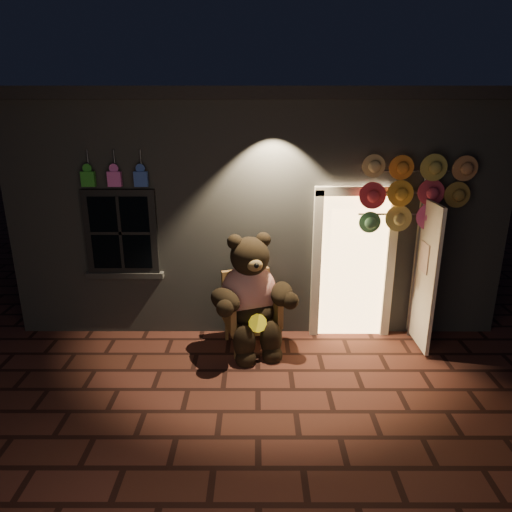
{
  "coord_description": "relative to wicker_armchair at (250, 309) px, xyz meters",
  "views": [
    {
      "loc": [
        -0.02,
        -4.68,
        3.17
      ],
      "look_at": [
        -0.02,
        1.0,
        1.35
      ],
      "focal_mm": 32.0,
      "sensor_mm": 36.0,
      "label": 1
    }
  ],
  "objects": [
    {
      "name": "hat_rack",
      "position": [
        2.14,
        0.13,
        1.6
      ],
      "size": [
        1.48,
        0.22,
        2.62
      ],
      "color": "#59595E",
      "rests_on": "ground"
    },
    {
      "name": "wicker_armchair",
      "position": [
        0.0,
        0.0,
        0.0
      ],
      "size": [
        0.86,
        0.81,
        1.04
      ],
      "rotation": [
        0.0,
        0.0,
        0.28
      ],
      "color": "brown",
      "rests_on": "ground"
    },
    {
      "name": "ground",
      "position": [
        0.11,
        -1.14,
        -0.52
      ],
      "size": [
        60.0,
        60.0,
        0.0
      ],
      "primitive_type": "plane",
      "color": "#52271F",
      "rests_on": "ground"
    },
    {
      "name": "teddy_bear",
      "position": [
        0.02,
        -0.13,
        0.25
      ],
      "size": [
        1.19,
        1.08,
        1.7
      ],
      "rotation": [
        0.0,
        0.0,
        0.28
      ],
      "color": "#AA1D12",
      "rests_on": "ground"
    },
    {
      "name": "shop_building",
      "position": [
        0.12,
        2.84,
        1.22
      ],
      "size": [
        7.3,
        5.95,
        3.51
      ],
      "color": "slate",
      "rests_on": "ground"
    }
  ]
}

